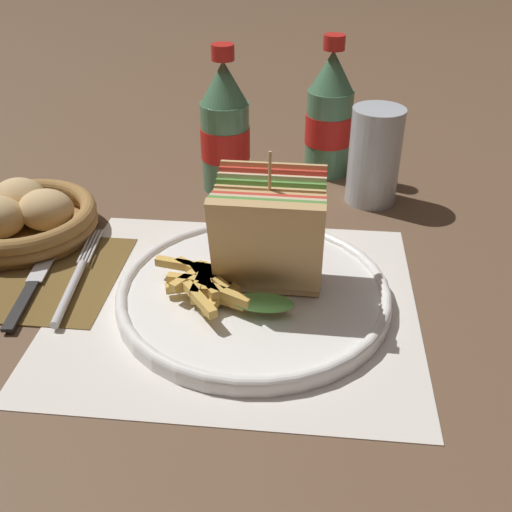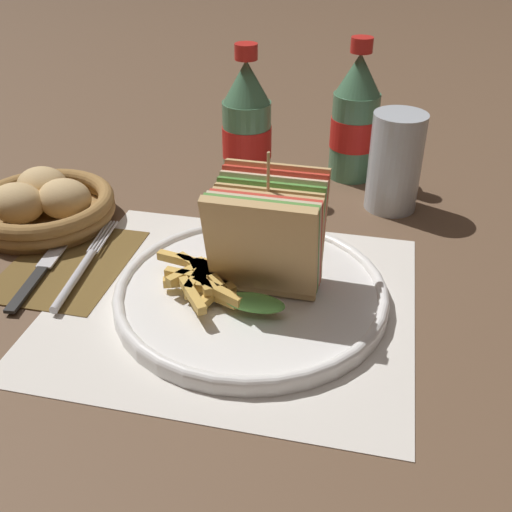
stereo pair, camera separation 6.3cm
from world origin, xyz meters
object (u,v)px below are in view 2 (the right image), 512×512
at_px(coke_bottle_near, 247,129).
at_px(bread_basket, 44,205).
at_px(club_sandwich, 267,237).
at_px(fork, 80,270).
at_px(glass_near, 395,162).
at_px(knife, 49,259).
at_px(plate_main, 252,290).
at_px(coke_bottle_far, 355,120).

distance_m(coke_bottle_near, bread_basket, 0.29).
distance_m(club_sandwich, coke_bottle_near, 0.27).
relative_size(fork, bread_basket, 1.05).
distance_m(glass_near, bread_basket, 0.46).
distance_m(knife, bread_basket, 0.11).
bearing_deg(bread_basket, fork, -46.23).
xyz_separation_m(coke_bottle_near, bread_basket, (-0.23, -0.16, -0.06)).
xyz_separation_m(plate_main, bread_basket, (-0.30, 0.10, 0.01)).
xyz_separation_m(plate_main, glass_near, (0.14, 0.24, 0.05)).
height_order(club_sandwich, knife, club_sandwich).
bearing_deg(fork, knife, 156.14).
relative_size(coke_bottle_far, bread_basket, 1.12).
distance_m(plate_main, bread_basket, 0.31).
bearing_deg(club_sandwich, coke_bottle_near, 107.77).
height_order(coke_bottle_near, coke_bottle_far, same).
distance_m(fork, bread_basket, 0.15).
bearing_deg(coke_bottle_far, club_sandwich, -100.53).
xyz_separation_m(knife, glass_near, (0.38, 0.23, 0.06)).
bearing_deg(coke_bottle_far, knife, -134.75).
bearing_deg(glass_near, coke_bottle_far, 124.23).
height_order(coke_bottle_far, bread_basket, coke_bottle_far).
bearing_deg(coke_bottle_far, fork, -128.85).
relative_size(club_sandwich, bread_basket, 0.84).
bearing_deg(glass_near, fork, -143.42).
bearing_deg(plate_main, knife, 176.94).
xyz_separation_m(fork, coke_bottle_far, (0.27, 0.34, 0.08)).
bearing_deg(bread_basket, coke_bottle_near, 35.29).
distance_m(coke_bottle_near, coke_bottle_far, 0.16).
bearing_deg(coke_bottle_near, club_sandwich, -72.23).
height_order(plate_main, coke_bottle_near, coke_bottle_near).
xyz_separation_m(club_sandwich, coke_bottle_far, (0.06, 0.33, 0.01)).
height_order(club_sandwich, coke_bottle_far, coke_bottle_far).
height_order(club_sandwich, fork, club_sandwich).
bearing_deg(bread_basket, glass_near, 18.11).
bearing_deg(bread_basket, plate_main, -19.05).
bearing_deg(glass_near, club_sandwich, -117.31).
height_order(plate_main, glass_near, glass_near).
height_order(plate_main, fork, plate_main).
relative_size(fork, knife, 0.91).
height_order(knife, coke_bottle_far, coke_bottle_far).
relative_size(coke_bottle_far, glass_near, 1.54).
xyz_separation_m(club_sandwich, coke_bottle_near, (-0.08, 0.26, 0.01)).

